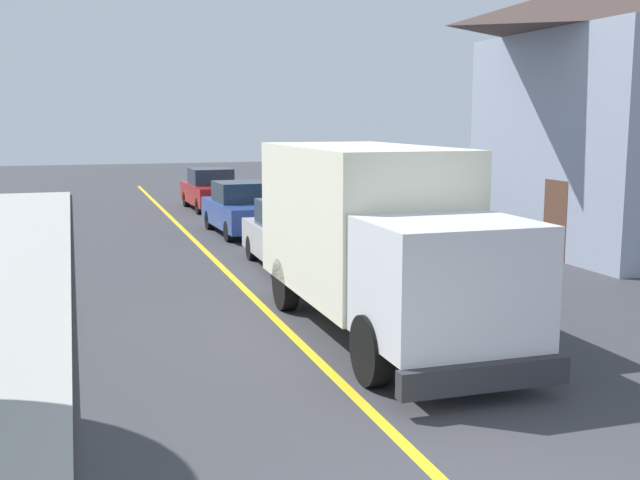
{
  "coord_description": "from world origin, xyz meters",
  "views": [
    {
      "loc": [
        -3.47,
        -5.54,
        3.68
      ],
      "look_at": [
        0.96,
        8.26,
        1.4
      ],
      "focal_mm": 43.44,
      "sensor_mm": 36.0,
      "label": 1
    }
  ],
  "objects": [
    {
      "name": "parked_car_mid",
      "position": [
        1.71,
        18.76,
        0.79
      ],
      "size": [
        1.97,
        4.47,
        1.67
      ],
      "color": "#2D4793",
      "rests_on": "ground"
    },
    {
      "name": "centre_line_yellow",
      "position": [
        0.0,
        10.0,
        0.0
      ],
      "size": [
        0.16,
        56.0,
        0.01
      ],
      "primitive_type": "cube",
      "color": "gold",
      "rests_on": "ground"
    },
    {
      "name": "parked_van_across",
      "position": [
        5.2,
        15.97,
        0.79
      ],
      "size": [
        1.96,
        4.46,
        1.67
      ],
      "color": "silver",
      "rests_on": "ground"
    },
    {
      "name": "parked_car_near",
      "position": [
        1.72,
        12.69,
        0.79
      ],
      "size": [
        1.87,
        4.43,
        1.67
      ],
      "color": "#B7B7BC",
      "rests_on": "ground"
    },
    {
      "name": "box_truck",
      "position": [
        1.43,
        6.68,
        1.77
      ],
      "size": [
        2.41,
        7.18,
        3.2
      ],
      "color": "#F2EDCC",
      "rests_on": "ground"
    },
    {
      "name": "parked_car_far",
      "position": [
        1.93,
        25.83,
        0.79
      ],
      "size": [
        1.96,
        4.46,
        1.67
      ],
      "color": "maroon",
      "rests_on": "ground"
    },
    {
      "name": "stop_sign",
      "position": [
        4.21,
        12.0,
        1.86
      ],
      "size": [
        0.8,
        0.1,
        2.65
      ],
      "color": "gray",
      "rests_on": "ground"
    }
  ]
}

